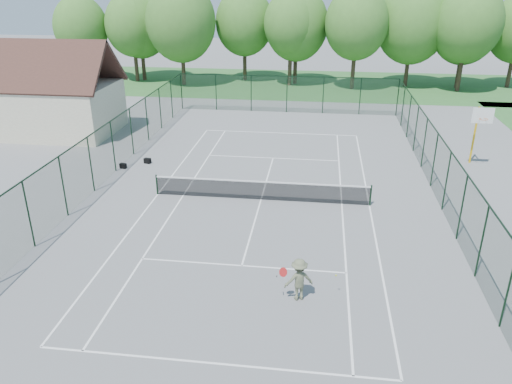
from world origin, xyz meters
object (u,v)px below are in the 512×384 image
sports_bag_a (123,166)px  tennis_player (299,279)px  tennis_net (261,189)px  basketball_goal (479,124)px

sports_bag_a → tennis_player: (11.06, -11.76, 0.65)m
tennis_net → basketball_goal: basketball_goal is taller
sports_bag_a → tennis_player: size_ratio=0.17×
basketball_goal → sports_bag_a: size_ratio=9.62×
basketball_goal → tennis_player: 17.94m
tennis_net → basketball_goal: (12.09, 6.65, 1.99)m
tennis_net → basketball_goal: bearing=28.8°
tennis_net → tennis_player: (2.34, -8.30, 0.23)m
basketball_goal → tennis_net: bearing=-151.2°
basketball_goal → tennis_player: (-9.75, -14.95, -1.76)m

